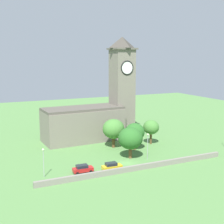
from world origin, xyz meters
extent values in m
plane|color=#517F42|center=(0.00, 15.00, 0.00)|extent=(200.00, 200.00, 0.00)
cube|color=slate|center=(-2.47, 23.64, 4.65)|extent=(23.68, 11.29, 9.31)
cube|color=#524C43|center=(-2.47, 23.64, 9.66)|extent=(23.65, 10.46, 0.70)
cube|color=slate|center=(10.71, 24.14, 13.38)|extent=(6.40, 6.40, 26.76)
cube|color=#5B554B|center=(10.71, 24.14, 27.01)|extent=(7.42, 7.42, 0.50)
pyramid|color=#403C35|center=(10.71, 24.14, 28.96)|extent=(6.72, 6.72, 3.39)
cylinder|color=white|center=(10.83, 21.00, 21.41)|extent=(3.95, 0.27, 3.95)
torus|color=black|center=(10.83, 21.00, 21.41)|extent=(4.31, 0.52, 4.30)
cylinder|color=white|center=(13.86, 24.26, 21.41)|extent=(0.27, 3.95, 3.95)
torus|color=black|center=(13.86, 24.26, 21.41)|extent=(0.52, 4.31, 4.30)
cube|color=gray|center=(0.00, -5.23, 0.59)|extent=(45.61, 0.70, 1.19)
cube|color=red|center=(-11.52, -1.58, 0.73)|extent=(4.44, 1.91, 0.81)
cube|color=#1E232B|center=(-11.74, -1.57, 1.45)|extent=(2.51, 1.62, 0.64)
cylinder|color=black|center=(-10.00, -0.77, 0.32)|extent=(0.66, 0.34, 0.64)
cylinder|color=black|center=(-10.08, -2.50, 0.32)|extent=(0.66, 0.34, 0.64)
cylinder|color=black|center=(-12.97, -0.65, 0.32)|extent=(0.66, 0.34, 0.64)
cylinder|color=black|center=(-13.04, -2.38, 0.32)|extent=(0.66, 0.34, 0.64)
cube|color=gold|center=(-5.26, -2.96, 0.74)|extent=(4.46, 1.89, 0.83)
cube|color=#1E232B|center=(-5.48, -2.95, 1.49)|extent=(2.52, 1.61, 0.66)
cylinder|color=black|center=(-3.73, -2.16, 0.33)|extent=(0.67, 0.34, 0.66)
cylinder|color=black|center=(-3.80, -3.88, 0.33)|extent=(0.67, 0.34, 0.66)
cylinder|color=black|center=(-6.72, -2.04, 0.33)|extent=(0.67, 0.34, 0.66)
cylinder|color=black|center=(-6.79, -3.76, 0.33)|extent=(0.67, 0.34, 0.66)
cylinder|color=#9EA0A5|center=(-19.68, -0.48, 2.84)|extent=(0.14, 0.14, 5.68)
sphere|color=#F4EFCC|center=(-19.68, -0.48, 5.90)|extent=(0.44, 0.44, 0.44)
cylinder|color=#9EA0A5|center=(5.77, 0.30, 3.00)|extent=(0.14, 0.14, 6.01)
sphere|color=#F4EFCC|center=(5.77, 0.30, 6.23)|extent=(0.44, 0.44, 0.44)
cylinder|color=brown|center=(2.56, 12.93, 1.50)|extent=(0.84, 0.84, 3.00)
ellipsoid|color=#427A33|center=(2.56, 12.93, 5.25)|extent=(5.99, 5.99, 5.39)
cylinder|color=brown|center=(2.37, 2.80, 1.39)|extent=(0.84, 0.84, 2.79)
ellipsoid|color=#286023|center=(2.37, 2.80, 5.04)|extent=(6.01, 6.01, 5.41)
cylinder|color=brown|center=(6.88, 8.76, 1.42)|extent=(0.74, 0.74, 2.84)
ellipsoid|color=#286023|center=(6.88, 8.76, 4.83)|extent=(5.30, 5.30, 4.77)
cylinder|color=brown|center=(13.76, 11.64, 1.60)|extent=(0.64, 0.64, 3.19)
ellipsoid|color=#427A33|center=(13.76, 11.64, 4.90)|extent=(4.56, 4.56, 4.10)
camera|label=1|loc=(-32.71, -62.15, 24.60)|focal=50.01mm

